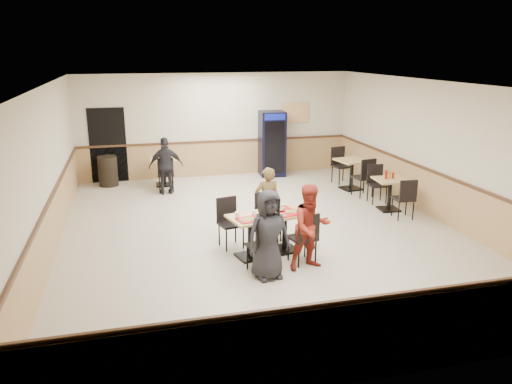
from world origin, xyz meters
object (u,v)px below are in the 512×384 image
object	(u,v)px
lone_diner	(166,166)
side_table_near	(390,189)
diner_woman_right	(311,227)
side_table_far	(352,170)
trash_bin	(108,171)
pepsi_cooler	(272,144)
main_table	(268,228)
diner_man_opposite	(267,202)
back_table	(164,167)
diner_woman_left	(268,235)

from	to	relation	value
lone_diner	side_table_near	bearing A→B (deg)	149.62
diner_woman_right	side_table_near	size ratio (longest dim) A/B	1.97
side_table_far	trash_bin	bearing A→B (deg)	162.32
side_table_far	pepsi_cooler	size ratio (longest dim) A/B	0.46
main_table	lone_diner	distance (m)	4.74
lone_diner	trash_bin	distance (m)	1.96
diner_man_opposite	pepsi_cooler	bearing A→B (deg)	-108.66
diner_woman_right	back_table	bearing A→B (deg)	99.16
main_table	pepsi_cooler	bearing A→B (deg)	60.39
back_table	trash_bin	world-z (taller)	trash_bin
pepsi_cooler	main_table	bearing A→B (deg)	-102.65
side_table_near	trash_bin	bearing A→B (deg)	148.68
diner_woman_left	side_table_near	size ratio (longest dim) A/B	1.99
pepsi_cooler	diner_man_opposite	bearing A→B (deg)	-102.98
main_table	lone_diner	bearing A→B (deg)	95.31
side_table_near	back_table	world-z (taller)	back_table
diner_man_opposite	back_table	size ratio (longest dim) A/B	1.84
side_table_near	back_table	size ratio (longest dim) A/B	0.98
main_table	trash_bin	world-z (taller)	trash_bin
diner_man_opposite	diner_woman_right	bearing A→B (deg)	97.92
main_table	side_table_far	xyz separation A→B (m)	(3.38, 3.70, 0.04)
pepsi_cooler	diner_woman_left	bearing A→B (deg)	-102.41
side_table_near	pepsi_cooler	world-z (taller)	pepsi_cooler
pepsi_cooler	side_table_far	bearing A→B (deg)	-47.51
side_table_far	pepsi_cooler	world-z (taller)	pepsi_cooler
side_table_far	trash_bin	distance (m)	6.66
side_table_near	back_table	xyz separation A→B (m)	(-4.93, 3.56, 0.01)
diner_woman_left	pepsi_cooler	world-z (taller)	pepsi_cooler
diner_man_opposite	side_table_far	size ratio (longest dim) A/B	1.59
lone_diner	pepsi_cooler	bearing A→B (deg)	-160.29
diner_woman_right	pepsi_cooler	distance (m)	6.65
back_table	trash_bin	distance (m)	1.54
side_table_far	pepsi_cooler	xyz separation A→B (m)	(-1.62, 2.06, 0.41)
diner_woman_right	lone_diner	world-z (taller)	same
diner_man_opposite	back_table	distance (m)	4.75
back_table	pepsi_cooler	size ratio (longest dim) A/B	0.40
side_table_near	pepsi_cooler	distance (m)	4.33
diner_man_opposite	side_table_near	xyz separation A→B (m)	(3.21, 0.86, -0.21)
diner_woman_left	diner_man_opposite	xyz separation A→B (m)	(0.52, 1.89, -0.05)
diner_woman_right	side_table_near	distance (m)	3.91
main_table	back_table	world-z (taller)	back_table
diner_woman_left	side_table_far	bearing A→B (deg)	43.47
back_table	pepsi_cooler	bearing A→B (deg)	6.96
main_table	back_table	xyz separation A→B (m)	(-1.46, 5.37, 0.00)
side_table_far	lone_diner	bearing A→B (deg)	170.59
diner_man_opposite	trash_bin	distance (m)	5.76
lone_diner	diner_woman_right	bearing A→B (deg)	109.04
diner_woman_right	pepsi_cooler	xyz separation A→B (m)	(1.22, 6.53, 0.21)
side_table_near	pepsi_cooler	bearing A→B (deg)	113.40
lone_diner	side_table_near	size ratio (longest dim) A/B	1.97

